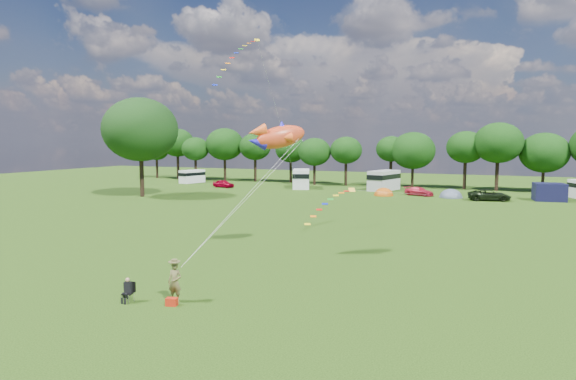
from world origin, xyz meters
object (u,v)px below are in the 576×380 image
at_px(car_c, 419,191).
at_px(car_a, 224,184).
at_px(campervan_a, 192,176).
at_px(campervan_b, 301,178).
at_px(campervan_c, 384,180).
at_px(tent_greyblue, 451,197).
at_px(camp_chair, 128,287).
at_px(tent_orange, 384,195).
at_px(kite_flyer, 175,282).
at_px(big_tree, 140,130).
at_px(car_d, 489,195).
at_px(fish_kite, 276,137).

bearing_deg(car_c, car_a, 112.29).
distance_m(campervan_a, campervan_b, 21.54).
height_order(campervan_c, tent_greyblue, campervan_c).
bearing_deg(camp_chair, car_a, 98.58).
bearing_deg(camp_chair, tent_orange, 70.31).
xyz_separation_m(campervan_b, tent_orange, (14.34, -5.34, -1.58)).
bearing_deg(car_c, tent_orange, 133.31).
height_order(car_c, kite_flyer, kite_flyer).
relative_size(car_a, car_c, 0.95).
xyz_separation_m(car_c, campervan_b, (-18.86, 3.51, 1.01)).
bearing_deg(campervan_b, big_tree, 120.80).
bearing_deg(car_a, car_c, -79.33).
bearing_deg(tent_orange, camp_chair, -92.18).
xyz_separation_m(car_d, fish_kite, (-12.86, -36.79, 7.11)).
xyz_separation_m(car_d, campervan_b, (-27.81, 5.71, 0.90)).
bearing_deg(tent_greyblue, car_a, 179.75).
bearing_deg(camp_chair, campervan_a, 104.17).
distance_m(car_a, campervan_b, 12.63).
distance_m(car_d, campervan_b, 28.40).
relative_size(car_a, camp_chair, 3.18).
bearing_deg(campervan_c, car_c, -116.13).
relative_size(big_tree, campervan_b, 2.01).
xyz_separation_m(tent_orange, camp_chair, (-1.85, -48.58, 0.68)).
bearing_deg(camp_chair, campervan_c, 72.10).
xyz_separation_m(car_d, tent_greyblue, (-4.72, 1.49, -0.68)).
bearing_deg(car_c, big_tree, 135.98).
bearing_deg(car_d, big_tree, 96.99).
bearing_deg(campervan_a, fish_kite, -127.63).
xyz_separation_m(big_tree, car_a, (3.63, 15.29, -8.40)).
bearing_deg(fish_kite, campervan_a, 88.66).
relative_size(car_c, car_d, 0.76).
bearing_deg(car_d, fish_kite, 150.26).
bearing_deg(car_d, kite_flyer, 153.85).
bearing_deg(campervan_b, car_a, 88.41).
relative_size(big_tree, car_d, 2.57).
bearing_deg(tent_orange, campervan_b, 159.59).
relative_size(tent_greyblue, kite_flyer, 1.76).
distance_m(tent_greyblue, fish_kite, 39.90).
distance_m(campervan_a, fish_kite, 57.27).
relative_size(car_a, fish_kite, 0.98).
xyz_separation_m(big_tree, campervan_b, (15.55, 19.35, -7.42)).
height_order(kite_flyer, camp_chair, kite_flyer).
xyz_separation_m(tent_greyblue, fish_kite, (-8.14, -38.28, 7.79)).
bearing_deg(fish_kite, car_d, 29.54).
height_order(campervan_b, camp_chair, campervan_b).
xyz_separation_m(car_a, kite_flyer, (26.44, -49.02, 0.34)).
relative_size(campervan_c, camp_chair, 5.66).
xyz_separation_m(car_a, car_d, (39.73, -1.65, 0.08)).
distance_m(car_c, tent_greyblue, 4.33).
relative_size(car_c, tent_orange, 1.32).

